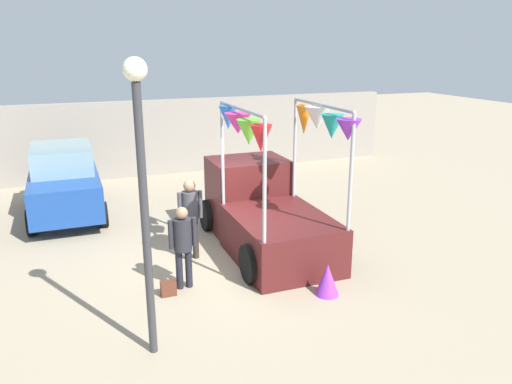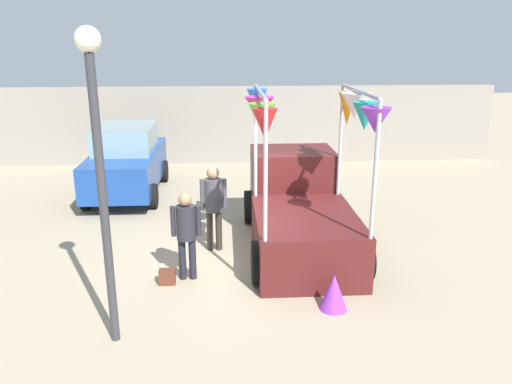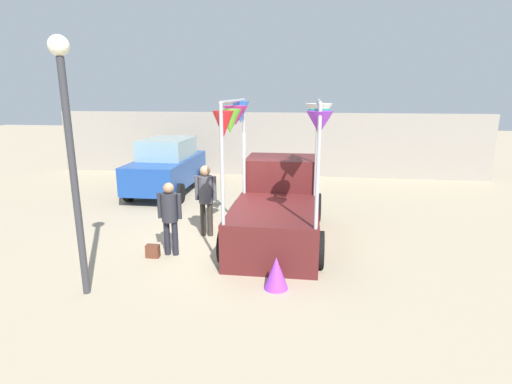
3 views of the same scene
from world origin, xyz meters
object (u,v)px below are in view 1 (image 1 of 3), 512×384
object	(u,v)px
person_vendor	(190,212)
street_lamp	(142,173)
parked_car	(64,181)
vendor_truck	(263,206)
person_customer	(183,240)
handbag	(168,288)
folded_kite_bundle_violet	(327,280)

from	to	relation	value
person_vendor	street_lamp	bearing A→B (deg)	-113.86
parked_car	street_lamp	distance (m)	7.43
person_vendor	vendor_truck	bearing A→B (deg)	7.22
person_customer	handbag	distance (m)	0.92
vendor_truck	handbag	xyz separation A→B (m)	(-2.55, -1.68, -0.77)
vendor_truck	person_vendor	bearing A→B (deg)	-172.78
vendor_truck	parked_car	xyz separation A→B (m)	(-4.18, 3.80, 0.04)
handbag	folded_kite_bundle_violet	size ratio (longest dim) A/B	0.47
person_vendor	handbag	xyz separation A→B (m)	(-0.81, -1.46, -0.93)
vendor_truck	person_customer	world-z (taller)	vendor_truck
parked_car	handbag	xyz separation A→B (m)	(1.63, -5.48, -0.80)
vendor_truck	folded_kite_bundle_violet	distance (m)	2.78
handbag	person_vendor	bearing A→B (deg)	60.97
handbag	street_lamp	xyz separation A→B (m)	(-0.57, -1.65, 2.63)
vendor_truck	folded_kite_bundle_violet	xyz separation A→B (m)	(0.19, -2.70, -0.61)
street_lamp	folded_kite_bundle_violet	distance (m)	4.17
person_customer	folded_kite_bundle_violet	distance (m)	2.76
vendor_truck	person_customer	size ratio (longest dim) A/B	2.53
person_vendor	street_lamp	distance (m)	3.80
vendor_truck	parked_car	size ratio (longest dim) A/B	1.02
parked_car	person_vendor	world-z (taller)	parked_car
person_customer	person_vendor	bearing A→B (deg)	69.93
vendor_truck	person_customer	xyz separation A→B (m)	(-2.20, -1.48, 0.06)
vendor_truck	person_vendor	size ratio (longest dim) A/B	2.32
handbag	folded_kite_bundle_violet	bearing A→B (deg)	-20.45
parked_car	person_vendor	distance (m)	4.70
parked_car	folded_kite_bundle_violet	bearing A→B (deg)	-56.08
street_lamp	handbag	bearing A→B (deg)	71.09
vendor_truck	handbag	world-z (taller)	vendor_truck
person_customer	handbag	bearing A→B (deg)	-150.26
street_lamp	parked_car	bearing A→B (deg)	98.51
street_lamp	folded_kite_bundle_violet	xyz separation A→B (m)	(3.30, 0.63, -2.47)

